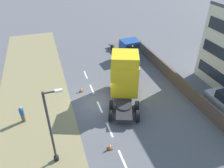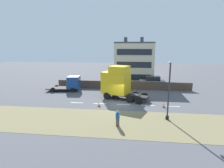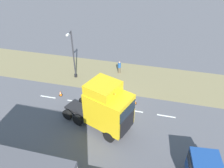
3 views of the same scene
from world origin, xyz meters
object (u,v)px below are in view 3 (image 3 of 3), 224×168
at_px(lamp_post, 73,58).
at_px(traffic_cone_trailing, 60,93).
at_px(lorry_cab, 106,108).
at_px(pedestrian, 119,67).
at_px(traffic_cone_lead, 135,101).

distance_m(lamp_post, traffic_cone_trailing, 4.61).
bearing_deg(lorry_cab, lamp_post, -120.31).
relative_size(lamp_post, pedestrian, 3.74).
bearing_deg(lamp_post, pedestrian, 115.22).
height_order(lamp_post, pedestrian, lamp_post).
bearing_deg(traffic_cone_trailing, lorry_cab, 60.83).
height_order(lamp_post, traffic_cone_trailing, lamp_post).
bearing_deg(pedestrian, lamp_post, -64.78).
height_order(pedestrian, traffic_cone_trailing, pedestrian).
bearing_deg(lorry_cab, traffic_cone_trailing, -98.67).
xyz_separation_m(pedestrian, traffic_cone_lead, (5.71, 2.96, -0.50)).
relative_size(traffic_cone_lead, traffic_cone_trailing, 1.00).
bearing_deg(lorry_cab, pedestrian, -153.99).
bearing_deg(traffic_cone_trailing, pedestrian, 139.93).
xyz_separation_m(lorry_cab, lamp_post, (-7.38, -6.02, 0.31)).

